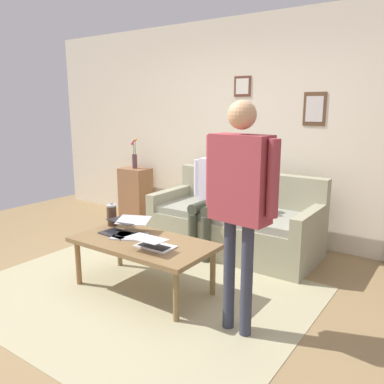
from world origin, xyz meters
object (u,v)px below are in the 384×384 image
at_px(laptop_left, 131,230).
at_px(french_press, 112,215).
at_px(coffee_table, 143,246).
at_px(laptop_center, 152,244).
at_px(person_standing, 240,190).
at_px(flower_vase, 134,157).
at_px(side_shelf, 136,193).
at_px(laptop_right, 120,229).
at_px(person_seated, 213,190).
at_px(couch, 235,224).

xyz_separation_m(laptop_left, french_press, (0.37, -0.12, 0.06)).
xyz_separation_m(coffee_table, laptop_center, (-0.20, 0.10, 0.09)).
bearing_deg(laptop_center, person_standing, 178.75).
bearing_deg(laptop_left, flower_vase, -48.16).
distance_m(coffee_table, flower_vase, 2.45).
bearing_deg(side_shelf, coffee_table, 134.41).
bearing_deg(person_standing, flower_vase, -34.11).
relative_size(laptop_right, person_standing, 0.21).
bearing_deg(laptop_right, side_shelf, -50.90).
bearing_deg(coffee_table, laptop_right, -6.31).
distance_m(laptop_right, side_shelf, 2.17).
xyz_separation_m(coffee_table, laptop_right, (0.31, -0.03, 0.09)).
height_order(french_press, flower_vase, flower_vase).
bearing_deg(person_seated, laptop_left, 79.00).
relative_size(laptop_center, person_seated, 0.26).
relative_size(flower_vase, person_seated, 0.34).
relative_size(laptop_center, french_press, 1.38).
height_order(person_standing, person_seated, person_standing).
distance_m(french_press, person_seated, 1.15).
height_order(side_shelf, person_seated, person_seated).
relative_size(flower_vase, person_standing, 0.26).
bearing_deg(coffee_table, person_standing, 173.56).
height_order(laptop_left, laptop_right, laptop_left).
distance_m(side_shelf, flower_vase, 0.53).
xyz_separation_m(laptop_left, laptop_center, (-0.39, 0.15, -0.00)).
bearing_deg(side_shelf, laptop_right, 129.10).
height_order(laptop_left, flower_vase, flower_vase).
bearing_deg(laptop_right, person_seated, -106.67).
height_order(laptop_center, person_standing, person_standing).
bearing_deg(flower_vase, person_seated, 161.69).
bearing_deg(side_shelf, person_seated, 161.64).
xyz_separation_m(couch, laptop_left, (0.38, 1.32, 0.21)).
xyz_separation_m(coffee_table, person_standing, (-1.02, 0.12, 0.66)).
relative_size(coffee_table, flower_vase, 2.93).
height_order(coffee_table, laptop_left, laptop_left).
bearing_deg(french_press, flower_vase, -54.03).
relative_size(laptop_center, side_shelf, 0.45).
relative_size(laptop_center, laptop_right, 0.96).
relative_size(coffee_table, laptop_right, 3.70).
bearing_deg(french_press, coffee_table, 163.15).
bearing_deg(person_seated, side_shelf, -18.36).
bearing_deg(person_standing, couch, -60.76).
distance_m(french_press, side_shelf, 1.92).
xyz_separation_m(laptop_left, person_standing, (-1.21, 0.17, 0.56)).
height_order(laptop_center, french_press, french_press).
distance_m(laptop_center, french_press, 0.81).
height_order(coffee_table, person_standing, person_standing).
bearing_deg(couch, person_standing, 119.24).
height_order(couch, laptop_center, couch).
bearing_deg(couch, laptop_left, 74.07).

